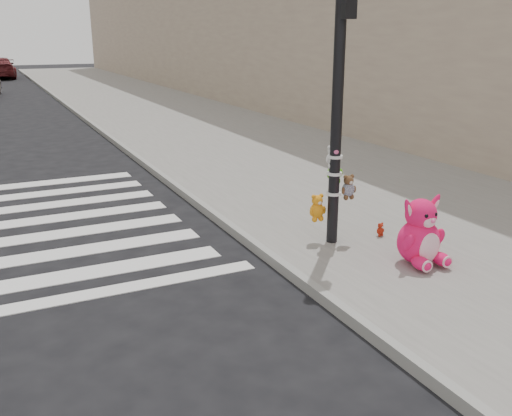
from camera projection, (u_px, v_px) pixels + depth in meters
name	position (u px, v px, depth m)	size (l,w,h in m)	color
ground	(216.00, 345.00, 5.98)	(120.00, 120.00, 0.00)	black
sidewalk_near	(247.00, 143.00, 16.65)	(7.00, 80.00, 0.14)	slate
curb_edge	(130.00, 153.00, 15.22)	(0.12, 80.00, 0.15)	gray
signal_pole	(335.00, 135.00, 8.12)	(0.69, 0.50, 4.00)	black
pink_bunny	(421.00, 236.00, 7.64)	(0.68, 0.70, 0.96)	#FF155E
red_teddy	(380.00, 229.00, 8.76)	(0.15, 0.10, 0.22)	#A92310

